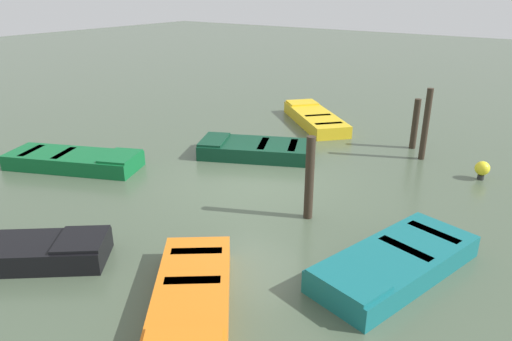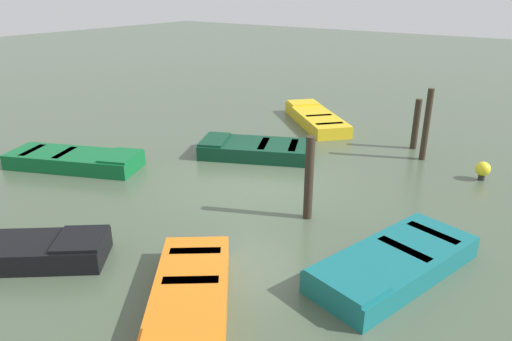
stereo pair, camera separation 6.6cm
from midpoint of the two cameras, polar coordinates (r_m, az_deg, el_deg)
ground_plane at (r=11.57m, az=-0.16°, el=-1.61°), size 80.00×80.00×0.00m
rowboat_teal at (r=8.36m, az=16.32°, el=-10.72°), size 3.44×2.08×0.46m
rowboat_black at (r=9.46m, az=-28.81°, el=-8.73°), size 3.09×3.52×0.46m
rowboat_yellow at (r=16.68m, az=7.03°, el=6.37°), size 3.41×3.58×0.46m
rowboat_green at (r=13.43m, az=-21.33°, el=1.20°), size 2.52×3.73×0.46m
rowboat_orange at (r=7.28m, az=-8.13°, el=-15.39°), size 3.10×2.74×0.46m
rowboat_dark_green at (r=13.37m, az=-0.36°, el=2.65°), size 2.57×3.38×0.46m
mooring_piling_far_left at (r=14.65m, az=18.67°, el=5.39°), size 0.19×0.19×1.50m
mooring_piling_mid_right at (r=9.63m, az=6.33°, el=-0.95°), size 0.19×0.19×1.79m
mooring_piling_center at (r=13.71m, az=19.82°, el=5.28°), size 0.17×0.17×2.00m
marker_buoy at (r=13.01m, az=25.68°, el=0.19°), size 0.36×0.36×0.48m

